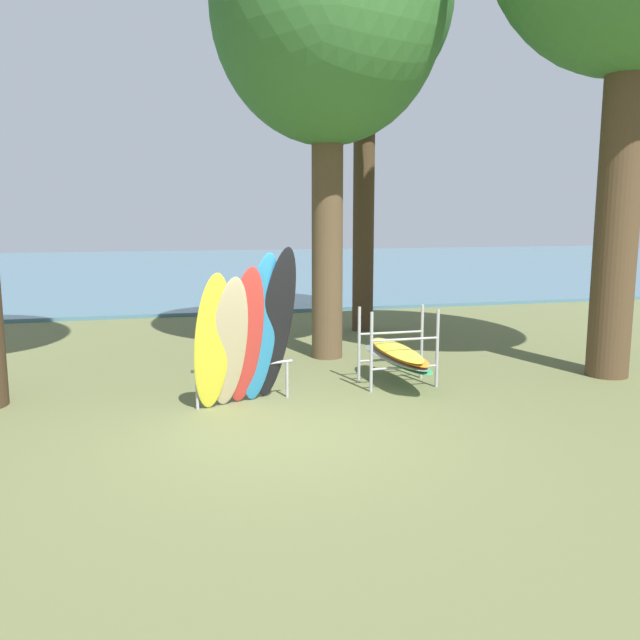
{
  "coord_description": "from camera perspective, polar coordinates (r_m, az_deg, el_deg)",
  "views": [
    {
      "loc": [
        -1.61,
        -7.64,
        2.64
      ],
      "look_at": [
        0.91,
        1.86,
        1.1
      ],
      "focal_mm": 36.08,
      "sensor_mm": 36.0,
      "label": 1
    }
  ],
  "objects": [
    {
      "name": "ground_plane",
      "position": [
        8.24,
        -2.83,
        -9.8
      ],
      "size": [
        80.0,
        80.0,
        0.0
      ],
      "primitive_type": "plane",
      "color": "#60663D"
    },
    {
      "name": "lake_water",
      "position": [
        35.92,
        -12.29,
        4.58
      ],
      "size": [
        80.0,
        36.0,
        0.1
      ],
      "primitive_type": "cube",
      "color": "#477084",
      "rests_on": "ground"
    },
    {
      "name": "tree_mid_behind",
      "position": [
        16.03,
        4.08,
        26.21
      ],
      "size": [
        3.92,
        3.92,
        9.76
      ],
      "color": "#42301E",
      "rests_on": "ground"
    },
    {
      "name": "tree_far_left_back",
      "position": [
        12.76,
        0.69,
        25.76
      ],
      "size": [
        4.23,
        4.23,
        8.85
      ],
      "color": "brown",
      "rests_on": "ground"
    },
    {
      "name": "leaning_board_pile",
      "position": [
        9.03,
        -6.54,
        -1.39
      ],
      "size": [
        1.61,
        1.05,
        2.29
      ],
      "color": "yellow",
      "rests_on": "ground"
    },
    {
      "name": "board_storage_rack",
      "position": [
        10.4,
        6.9,
        -3.06
      ],
      "size": [
        1.15,
        2.13,
        1.25
      ],
      "color": "#9EA0A5",
      "rests_on": "ground"
    }
  ]
}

